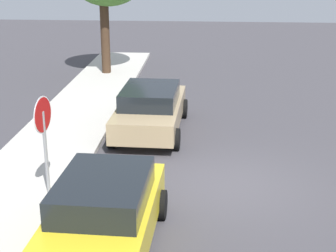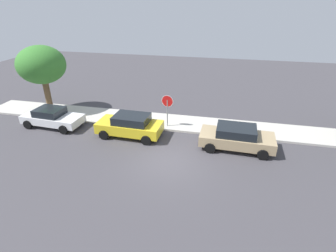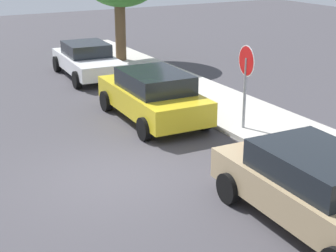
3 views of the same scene
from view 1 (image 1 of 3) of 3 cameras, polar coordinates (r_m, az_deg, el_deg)
name	(u,v)px [view 1 (image 1 of 3)]	position (r m, az deg, el deg)	size (l,w,h in m)	color
ground_plane	(232,184)	(12.92, 7.10, -6.43)	(60.00, 60.00, 0.00)	#423F44
sidewalk_curb	(30,175)	(13.60, -15.05, -5.31)	(32.00, 2.68, 0.14)	beige
stop_sign	(44,129)	(11.86, -13.60, -0.32)	(0.84, 0.14, 2.46)	gray
parked_car_yellow	(103,216)	(9.89, -7.22, -9.82)	(4.37, 2.19, 1.51)	yellow
parked_car_tan	(150,108)	(16.21, -1.96, 1.95)	(4.51, 2.22, 1.46)	tan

